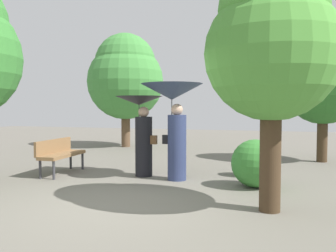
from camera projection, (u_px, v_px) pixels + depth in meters
ground_plane at (115, 203)px, 5.85m from camera, size 40.00×40.00×0.00m
person_left at (141, 122)px, 8.17m from camera, size 1.10×1.10×1.86m
person_right at (173, 107)px, 7.72m from camera, size 1.36×1.36×2.12m
park_bench at (60, 153)px, 8.49m from camera, size 0.60×1.53×0.83m
tree_near_right at (323, 80)px, 10.23m from camera, size 2.21×2.21×3.70m
tree_mid_left at (125, 76)px, 14.26m from camera, size 3.08×3.08×4.60m
tree_mid_right at (272, 41)px, 5.27m from camera, size 2.04×2.04×3.86m
bush_path_left at (255, 163)px, 7.02m from camera, size 0.96×0.96×0.96m
bush_path_right at (248, 163)px, 8.20m from camera, size 0.62×0.62×0.62m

